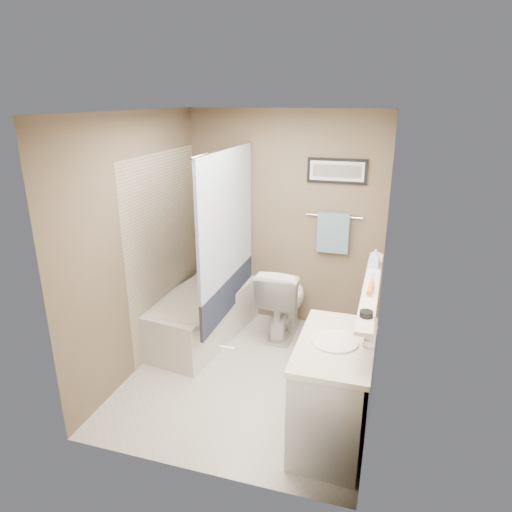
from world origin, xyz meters
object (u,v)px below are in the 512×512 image
(candle_bowl_near, at_px, (366,314))
(hair_brush_front, at_px, (371,288))
(vanity, at_px, (334,394))
(glass_jar, at_px, (375,258))
(toilet, at_px, (283,300))
(bathtub, at_px, (202,315))
(soap_bottle, at_px, (375,259))

(candle_bowl_near, distance_m, hair_brush_front, 0.45)
(vanity, relative_size, glass_jar, 9.00)
(toilet, distance_m, candle_bowl_near, 2.00)
(candle_bowl_near, relative_size, glass_jar, 0.90)
(bathtub, height_order, vanity, vanity)
(hair_brush_front, bearing_deg, vanity, -117.07)
(bathtub, relative_size, glass_jar, 15.00)
(vanity, bearing_deg, candle_bowl_near, -22.01)
(hair_brush_front, height_order, glass_jar, glass_jar)
(hair_brush_front, bearing_deg, toilet, 129.15)
(toilet, height_order, soap_bottle, soap_bottle)
(bathtub, distance_m, soap_bottle, 2.05)
(candle_bowl_near, bearing_deg, hair_brush_front, 90.00)
(vanity, height_order, hair_brush_front, hair_brush_front)
(bathtub, relative_size, soap_bottle, 9.23)
(vanity, height_order, candle_bowl_near, candle_bowl_near)
(bathtub, height_order, toilet, toilet)
(bathtub, bearing_deg, glass_jar, 0.81)
(soap_bottle, bearing_deg, vanity, -101.82)
(toilet, bearing_deg, glass_jar, 151.51)
(bathtub, xyz_separation_m, vanity, (1.60, -1.21, 0.15))
(candle_bowl_near, bearing_deg, toilet, 120.43)
(toilet, height_order, glass_jar, glass_jar)
(bathtub, height_order, soap_bottle, soap_bottle)
(bathtub, height_order, candle_bowl_near, candle_bowl_near)
(toilet, distance_m, hair_brush_front, 1.67)
(hair_brush_front, relative_size, soap_bottle, 1.35)
(hair_brush_front, distance_m, glass_jar, 0.62)
(vanity, bearing_deg, toilet, 119.58)
(candle_bowl_near, distance_m, glass_jar, 1.07)
(toilet, relative_size, glass_jar, 8.10)
(glass_jar, bearing_deg, soap_bottle, -90.00)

